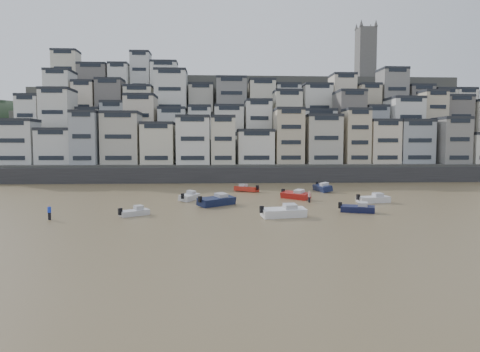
{
  "coord_description": "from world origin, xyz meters",
  "views": [
    {
      "loc": [
        1.94,
        -32.18,
        8.41
      ],
      "look_at": [
        5.31,
        30.0,
        4.0
      ],
      "focal_mm": 32.0,
      "sensor_mm": 36.0,
      "label": 1
    }
  ],
  "objects": [
    {
      "name": "boat_i",
      "position": [
        21.41,
        45.46,
        0.84
      ],
      "size": [
        2.75,
        6.36,
        1.68
      ],
      "primitive_type": null,
      "rotation": [
        0.0,
        0.0,
        -1.45
      ],
      "color": "#141C40",
      "rests_on": "ground"
    },
    {
      "name": "hillside",
      "position": [
        14.73,
        104.84,
        13.01
      ],
      "size": [
        141.04,
        66.0,
        50.0
      ],
      "color": "#4C4C47",
      "rests_on": "ground"
    },
    {
      "name": "harbor_wall",
      "position": [
        10.0,
        65.0,
        1.75
      ],
      "size": [
        140.0,
        3.0,
        3.5
      ],
      "primitive_type": "cube",
      "color": "#38383A",
      "rests_on": "ground"
    },
    {
      "name": "boat_j",
      "position": [
        -7.97,
        19.35,
        0.54
      ],
      "size": [
        3.88,
        3.51,
        1.08
      ],
      "primitive_type": null,
      "rotation": [
        0.0,
        0.0,
        0.69
      ],
      "color": "silver",
      "rests_on": "ground"
    },
    {
      "name": "boat_h",
      "position": [
        7.35,
        45.87,
        0.7
      ],
      "size": [
        5.06,
        4.59,
        1.41
      ],
      "primitive_type": null,
      "rotation": [
        0.0,
        0.0,
        2.45
      ],
      "color": "#B22316",
      "rests_on": "ground"
    },
    {
      "name": "boat_b",
      "position": [
        19.67,
        20.43,
        0.62
      ],
      "size": [
        4.79,
        2.94,
        1.24
      ],
      "primitive_type": null,
      "rotation": [
        0.0,
        0.0,
        -0.34
      ],
      "color": "#13183C",
      "rests_on": "ground"
    },
    {
      "name": "boat_f",
      "position": [
        -2.32,
        33.65,
        0.71
      ],
      "size": [
        3.42,
        5.46,
        1.42
      ],
      "primitive_type": null,
      "rotation": [
        0.0,
        0.0,
        1.21
      ],
      "color": "silver",
      "rests_on": "ground"
    },
    {
      "name": "ground",
      "position": [
        0.0,
        0.0,
        0.0
      ],
      "size": [
        400.0,
        400.0,
        0.0
      ],
      "primitive_type": "plane",
      "color": "olive",
      "rests_on": "ground"
    },
    {
      "name": "boat_c",
      "position": [
        1.89,
        27.54,
        0.87
      ],
      "size": [
        6.16,
        5.86,
        1.75
      ],
      "primitive_type": null,
      "rotation": [
        0.0,
        0.0,
        0.74
      ],
      "color": "#141D3F",
      "rests_on": "ground"
    },
    {
      "name": "boat_e",
      "position": [
        14.33,
        34.39,
        0.74
      ],
      "size": [
        4.88,
        5.32,
        1.49
      ],
      "primitive_type": null,
      "rotation": [
        0.0,
        0.0,
        -0.87
      ],
      "color": "#A01813",
      "rests_on": "ground"
    },
    {
      "name": "person_blue",
      "position": [
        -17.11,
        17.04,
        0.87
      ],
      "size": [
        0.44,
        0.44,
        1.74
      ],
      "primitive_type": null,
      "color": "blue",
      "rests_on": "ground"
    },
    {
      "name": "person_pink",
      "position": [
        15.61,
        30.1,
        0.87
      ],
      "size": [
        0.44,
        0.44,
        1.74
      ],
      "primitive_type": null,
      "color": "#CA908F",
      "rests_on": "ground"
    },
    {
      "name": "boat_a",
      "position": [
        9.77,
        17.19,
        0.79
      ],
      "size": [
        6.06,
        3.05,
        1.58
      ],
      "primitive_type": null,
      "rotation": [
        0.0,
        0.0,
        0.21
      ],
      "color": "white",
      "rests_on": "ground"
    },
    {
      "name": "boat_d",
      "position": [
        25.03,
        29.34,
        0.74
      ],
      "size": [
        5.68,
        2.95,
        1.48
      ],
      "primitive_type": null,
      "rotation": [
        0.0,
        0.0,
        0.23
      ],
      "color": "silver",
      "rests_on": "ground"
    }
  ]
}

